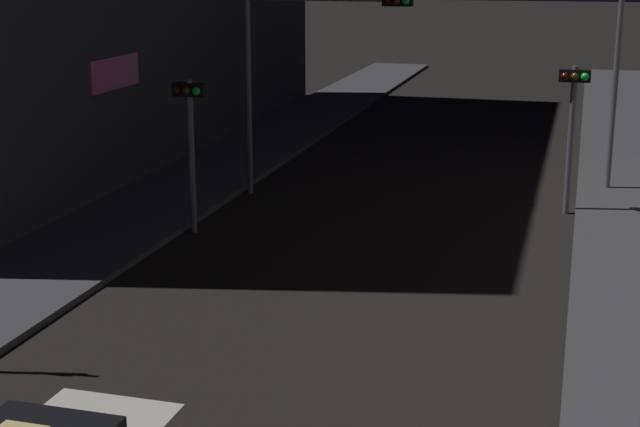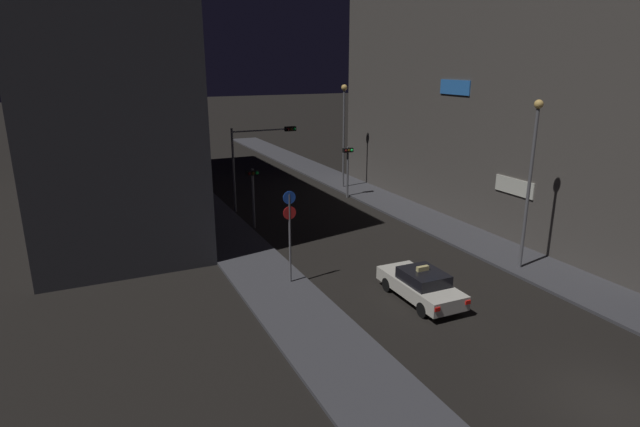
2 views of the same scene
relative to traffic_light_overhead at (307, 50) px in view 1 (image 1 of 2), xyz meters
name	(u,v)px [view 1 (image 1 of 2)]	position (x,y,z in m)	size (l,w,h in m)	color
sidewalk_left	(225,165)	(-3.67, 3.07, -4.09)	(3.38, 61.23, 0.14)	#424247
sidewalk_right	(637,190)	(9.09, 3.07, -4.09)	(3.38, 61.23, 0.14)	#424247
traffic_light_overhead	(307,50)	(0.00, 0.00, 0.00)	(4.70, 0.42, 5.77)	slate
traffic_light_left_kerb	(190,124)	(-1.73, -4.23, -1.44)	(0.80, 0.42, 3.80)	slate
traffic_light_right_kerb	(573,110)	(7.15, 0.06, -1.36)	(0.80, 0.42, 3.92)	slate
street_lamp_far_block	(622,0)	(8.24, 2.88, 1.31)	(0.48, 0.48, 8.21)	slate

